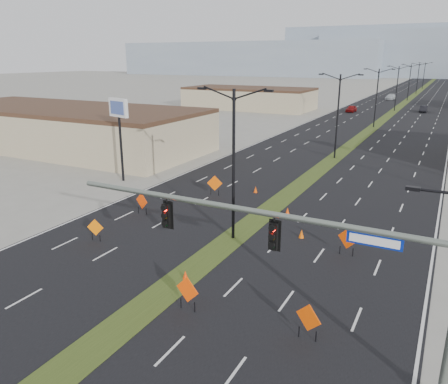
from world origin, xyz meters
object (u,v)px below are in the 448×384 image
at_px(construction_sign_3, 187,291).
at_px(pole_sign_west, 119,115).
at_px(streetlight_2, 377,96).
at_px(construction_sign_5, 347,239).
at_px(streetlight_3, 397,87).
at_px(cone_3, 256,190).
at_px(signal_mast, 320,256).
at_px(construction_sign_2, 215,184).
at_px(streetlight_0, 234,161).
at_px(car_left, 351,109).
at_px(construction_sign_4, 308,319).
at_px(construction_sign_0, 95,228).
at_px(streetlight_6, 424,75).
at_px(car_far, 391,97).
at_px(streetlight_5, 418,77).
at_px(streetlight_1, 338,114).
at_px(cone_2, 288,211).
at_px(car_mid, 424,109).
at_px(streetlight_4, 409,81).
at_px(cone_1, 301,234).
at_px(construction_sign_1, 142,202).
at_px(cone_0, 185,275).

relative_size(construction_sign_3, pole_sign_west, 0.22).
bearing_deg(streetlight_2, construction_sign_5, -82.28).
bearing_deg(streetlight_3, cone_3, -92.23).
relative_size(signal_mast, construction_sign_2, 8.86).
xyz_separation_m(streetlight_0, car_left, (-8.41, 77.21, -4.68)).
bearing_deg(construction_sign_3, streetlight_2, 100.12).
distance_m(streetlight_0, streetlight_3, 84.00).
relative_size(construction_sign_4, cone_3, 2.99).
distance_m(construction_sign_0, construction_sign_4, 16.35).
height_order(streetlight_6, car_far, streetlight_6).
bearing_deg(streetlight_5, streetlight_1, -90.00).
bearing_deg(signal_mast, cone_2, 112.93).
bearing_deg(car_mid, construction_sign_3, -93.37).
relative_size(streetlight_4, pole_sign_west, 1.23).
bearing_deg(construction_sign_3, streetlight_0, 110.89).
height_order(car_left, cone_1, car_left).
distance_m(streetlight_3, construction_sign_2, 76.42).
relative_size(car_far, cone_1, 8.96).
distance_m(streetlight_0, streetlight_6, 168.00).
distance_m(car_mid, construction_sign_2, 77.45).
bearing_deg(signal_mast, construction_sign_1, 147.16).
height_order(streetlight_0, streetlight_2, same).
relative_size(streetlight_4, cone_1, 16.35).
relative_size(construction_sign_4, cone_0, 3.28).
bearing_deg(streetlight_0, car_left, 96.22).
bearing_deg(streetlight_1, streetlight_5, 90.00).
bearing_deg(pole_sign_west, cone_1, -0.39).
distance_m(car_far, construction_sign_4, 122.18).
bearing_deg(streetlight_6, streetlight_0, -90.00).
xyz_separation_m(streetlight_4, construction_sign_0, (-8.00, -116.66, -4.51)).
xyz_separation_m(streetlight_3, construction_sign_4, (7.88, -92.55, -4.38)).
height_order(streetlight_1, streetlight_5, same).
relative_size(cone_0, cone_3, 0.91).
bearing_deg(construction_sign_4, cone_0, -175.01).
bearing_deg(construction_sign_5, cone_3, 160.64).
relative_size(streetlight_4, streetlight_5, 1.00).
xyz_separation_m(car_far, construction_sign_4, (12.53, -121.54, 0.24)).
relative_size(construction_sign_1, construction_sign_5, 0.96).
distance_m(car_far, cone_0, 119.53).
distance_m(construction_sign_3, cone_0, 3.22).
height_order(streetlight_1, streetlight_3, same).
relative_size(streetlight_1, streetlight_6, 1.00).
xyz_separation_m(construction_sign_1, cone_2, (10.22, 5.15, -0.74)).
distance_m(signal_mast, streetlight_5, 150.25).
height_order(streetlight_5, streetlight_6, same).
xyz_separation_m(car_mid, construction_sign_2, (-11.89, -76.54, 0.37)).
bearing_deg(construction_sign_2, construction_sign_1, -130.27).
xyz_separation_m(streetlight_5, car_far, (-4.65, -27.01, -4.62)).
xyz_separation_m(construction_sign_3, cone_3, (-4.87, 19.40, -0.78)).
bearing_deg(streetlight_5, construction_sign_2, -92.50).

